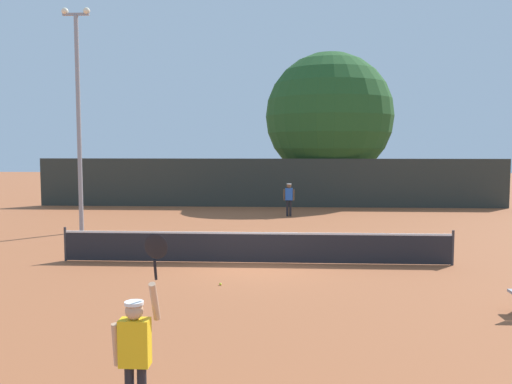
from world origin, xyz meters
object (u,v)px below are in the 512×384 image
Objects in this scene: player_serving at (136,344)px; tennis_ball at (220,284)px; player_receiving at (289,196)px; large_tree at (329,117)px; light_pole at (78,108)px; parked_car_near at (369,188)px.

tennis_ball is at bearing 88.29° from player_serving.
large_tree is at bearing -109.20° from player_receiving.
player_serving is at bearing -91.71° from tennis_ball.
tennis_ball is 0.01× the size of large_tree.
player_receiving reaches higher than tennis_ball.
large_tree reaches higher than light_pole.
tennis_ball is at bearing -100.54° from parked_car_near.
light_pole is (-8.78, -5.70, 4.16)m from player_receiving.
parked_car_near reaches higher than tennis_ball.
light_pole reaches higher than tennis_ball.
player_serving is 0.56× the size of parked_car_near.
light_pole is 0.95× the size of large_tree.
tennis_ball is at bearing -50.50° from light_pole.
light_pole is at bearing 32.98° from player_receiving.
player_receiving reaches higher than parked_car_near.
light_pole is at bearing 113.45° from player_serving.
player_serving is 29.48m from large_tree.
parked_car_near is at bearing 72.43° from tennis_ball.
light_pole is at bearing -130.66° from large_tree.
player_receiving is at bearing -113.39° from parked_car_near.
player_receiving is (2.08, 21.14, -0.04)m from player_serving.
player_serving is at bearing -99.35° from large_tree.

